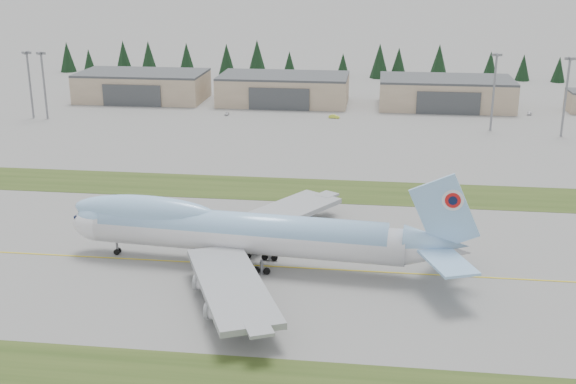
# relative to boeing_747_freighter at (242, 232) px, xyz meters

# --- Properties ---
(ground) EXTENTS (7000.00, 7000.00, 0.00)m
(ground) POSITION_rel_boeing_747_freighter_xyz_m (2.63, 0.02, -6.48)
(ground) COLOR slate
(ground) RESTS_ON ground
(grass_strip_near) EXTENTS (400.00, 14.00, 0.08)m
(grass_strip_near) POSITION_rel_boeing_747_freighter_xyz_m (2.63, -37.98, -6.48)
(grass_strip_near) COLOR #2C4017
(grass_strip_near) RESTS_ON ground
(grass_strip_far) EXTENTS (400.00, 18.00, 0.08)m
(grass_strip_far) POSITION_rel_boeing_747_freighter_xyz_m (2.63, 45.02, -6.48)
(grass_strip_far) COLOR #2C4017
(grass_strip_far) RESTS_ON ground
(taxiway_line_main) EXTENTS (400.00, 0.40, 0.02)m
(taxiway_line_main) POSITION_rel_boeing_747_freighter_xyz_m (2.63, 0.02, -6.48)
(taxiway_line_main) COLOR gold
(taxiway_line_main) RESTS_ON ground
(boeing_747_freighter) EXTENTS (74.60, 64.18, 19.64)m
(boeing_747_freighter) POSITION_rel_boeing_747_freighter_xyz_m (0.00, 0.00, 0.00)
(boeing_747_freighter) COLOR silver
(boeing_747_freighter) RESTS_ON ground
(hangar_left) EXTENTS (48.00, 26.60, 10.80)m
(hangar_left) POSITION_rel_boeing_747_freighter_xyz_m (-67.37, 149.91, -1.09)
(hangar_left) COLOR #9D8A6E
(hangar_left) RESTS_ON ground
(hangar_center) EXTENTS (48.00, 26.60, 10.80)m
(hangar_center) POSITION_rel_boeing_747_freighter_xyz_m (-12.37, 149.91, -1.09)
(hangar_center) COLOR #9D8A6E
(hangar_center) RESTS_ON ground
(hangar_right) EXTENTS (48.00, 26.60, 10.80)m
(hangar_right) POSITION_rel_boeing_747_freighter_xyz_m (47.63, 149.91, -1.09)
(hangar_right) COLOR #9D8A6E
(hangar_right) RESTS_ON ground
(floodlight_masts) EXTENTS (177.57, 8.48, 24.43)m
(floodlight_masts) POSITION_rel_boeing_747_freighter_xyz_m (-9.46, 111.90, 9.89)
(floodlight_masts) COLOR gray
(floodlight_masts) RESTS_ON ground
(service_vehicle_a) EXTENTS (1.31, 3.05, 1.03)m
(service_vehicle_a) POSITION_rel_boeing_747_freighter_xyz_m (-29.34, 125.97, -6.48)
(service_vehicle_a) COLOR silver
(service_vehicle_a) RESTS_ON ground
(service_vehicle_b) EXTENTS (3.95, 2.09, 1.24)m
(service_vehicle_b) POSITION_rel_boeing_747_freighter_xyz_m (8.34, 125.63, -6.48)
(service_vehicle_b) COLOR #C3D635
(service_vehicle_b) RESTS_ON ground
(service_vehicle_c) EXTENTS (2.45, 3.91, 1.06)m
(service_vehicle_c) POSITION_rel_boeing_747_freighter_xyz_m (76.17, 140.02, -6.48)
(service_vehicle_c) COLOR silver
(service_vehicle_c) RESTS_ON ground
(conifer_belt) EXTENTS (264.46, 16.30, 16.82)m
(conifer_belt) POSITION_rel_boeing_747_freighter_xyz_m (-2.45, 212.18, 0.83)
(conifer_belt) COLOR black
(conifer_belt) RESTS_ON ground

